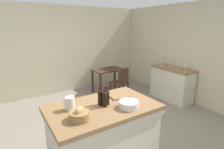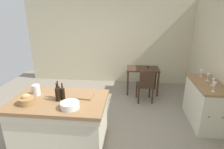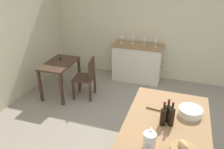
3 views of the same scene
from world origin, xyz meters
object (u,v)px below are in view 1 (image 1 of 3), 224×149
at_px(bread_basket, 80,115).
at_px(wine_bottle_dark, 107,97).
at_px(writing_desk, 108,73).
at_px(wine_bottle_amber, 100,97).
at_px(island_table, 103,130).
at_px(wine_glass_left, 178,65).
at_px(pitcher, 70,103).
at_px(wine_glass_middle, 170,63).
at_px(cutting_board, 119,96).
at_px(wine_bottle_green, 105,98).
at_px(wash_bowl, 129,104).
at_px(wine_glass_far_left, 186,67).
at_px(wooden_chair, 120,82).
at_px(side_cabinet, 171,84).
at_px(wine_glass_right, 162,62).

relative_size(bread_basket, wine_bottle_dark, 0.85).
distance_m(writing_desk, wine_bottle_amber, 2.81).
bearing_deg(island_table, wine_glass_left, 16.40).
relative_size(pitcher, wine_glass_middle, 1.44).
bearing_deg(cutting_board, wine_bottle_amber, -166.10).
height_order(island_table, wine_bottle_green, wine_bottle_green).
distance_m(wash_bowl, wine_glass_far_left, 2.53).
height_order(wooden_chair, wash_bowl, wash_bowl).
bearing_deg(wine_glass_far_left, side_cabinet, 82.00).
distance_m(side_cabinet, wine_glass_middle, 0.58).
bearing_deg(wine_bottle_amber, pitcher, 169.19).
bearing_deg(wine_glass_right, writing_desk, 140.27).
bearing_deg(writing_desk, side_cabinet, -49.63).
xyz_separation_m(side_cabinet, wine_bottle_amber, (-2.76, -0.90, 0.54)).
bearing_deg(wine_bottle_green, wine_glass_left, 17.22).
bearing_deg(cutting_board, island_table, -158.95).
height_order(writing_desk, wine_bottle_amber, wine_bottle_amber).
relative_size(pitcher, bread_basket, 0.92).
xyz_separation_m(island_table, wine_glass_left, (2.78, 0.82, 0.54)).
bearing_deg(wine_glass_far_left, wine_bottle_green, -167.90).
bearing_deg(writing_desk, wine_glass_far_left, -58.04).
xyz_separation_m(wine_bottle_amber, wine_glass_far_left, (2.70, 0.48, 0.04)).
bearing_deg(wine_glass_middle, wash_bowl, -151.75).
distance_m(wooden_chair, cutting_board, 2.05).
xyz_separation_m(bread_basket, wine_glass_right, (3.19, 1.56, 0.08)).
bearing_deg(side_cabinet, wine_glass_middle, 71.49).
bearing_deg(bread_basket, island_table, 23.57).
height_order(cutting_board, wine_bottle_green, wine_bottle_green).
relative_size(wine_bottle_amber, wine_glass_far_left, 1.68).
relative_size(wash_bowl, wine_bottle_dark, 0.97).
height_order(side_cabinet, wine_glass_middle, wine_glass_middle).
height_order(island_table, wine_glass_far_left, wine_glass_far_left).
distance_m(wooden_chair, wash_bowl, 2.45).
bearing_deg(wine_bottle_amber, bread_basket, -150.30).
bearing_deg(wine_glass_middle, bread_basket, -158.34).
relative_size(writing_desk, wine_bottle_dark, 3.07).
bearing_deg(island_table, wine_bottle_green, -75.00).
relative_size(pitcher, wash_bowl, 0.81).
bearing_deg(pitcher, side_cabinet, 14.38).
bearing_deg(pitcher, wine_glass_far_left, 7.25).
xyz_separation_m(wooden_chair, wine_glass_far_left, (1.10, -1.24, 0.55)).
distance_m(wash_bowl, wine_bottle_dark, 0.34).
distance_m(side_cabinet, wine_glass_far_left, 0.71).
relative_size(side_cabinet, wash_bowl, 4.12).
xyz_separation_m(wash_bowl, wine_glass_far_left, (2.40, 0.79, 0.11)).
xyz_separation_m(side_cabinet, wine_bottle_dark, (-2.66, -0.94, 0.54)).
height_order(pitcher, wine_bottle_dark, wine_bottle_dark).
bearing_deg(island_table, wine_bottle_dark, 7.33).
xyz_separation_m(pitcher, wine_glass_left, (3.23, 0.68, 0.04)).
xyz_separation_m(pitcher, wash_bowl, (0.73, -0.39, -0.05)).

